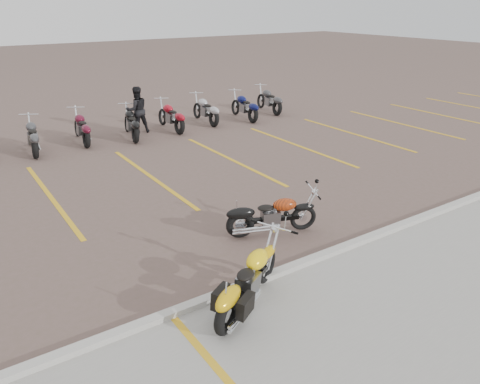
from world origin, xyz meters
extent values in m
plane|color=brown|center=(0.00, 0.00, 0.00)|extent=(100.00, 100.00, 0.00)
cube|color=#9E9B93|center=(0.00, -4.50, 0.01)|extent=(60.00, 5.00, 0.01)
cube|color=#ADAAA3|center=(0.00, -2.00, 0.06)|extent=(60.00, 0.18, 0.12)
torus|color=black|center=(-0.51, -2.04, 0.30)|extent=(0.59, 0.40, 0.62)
torus|color=black|center=(-1.78, -2.78, 0.30)|extent=(0.65, 0.47, 0.66)
cube|color=black|center=(-1.15, -2.41, 0.36)|extent=(1.13, 0.72, 0.10)
cube|color=slate|center=(-1.19, -2.43, 0.42)|extent=(0.49, 0.45, 0.32)
ellipsoid|color=yellow|center=(-0.92, -2.27, 0.70)|extent=(0.63, 0.54, 0.29)
ellipsoid|color=black|center=(-1.30, -2.49, 0.67)|extent=(0.44, 0.40, 0.11)
torus|color=black|center=(1.36, -0.86, 0.28)|extent=(0.57, 0.29, 0.58)
torus|color=black|center=(0.07, -0.39, 0.28)|extent=(0.63, 0.35, 0.61)
cube|color=black|center=(0.72, -0.63, 0.34)|extent=(1.12, 0.50, 0.09)
cube|color=slate|center=(0.67, -0.61, 0.39)|extent=(0.44, 0.38, 0.30)
ellipsoid|color=black|center=(0.95, -0.71, 0.66)|extent=(0.58, 0.44, 0.27)
ellipsoid|color=black|center=(0.57, -0.57, 0.62)|extent=(0.40, 0.34, 0.11)
imported|color=black|center=(1.57, 8.63, 0.85)|extent=(0.88, 0.71, 1.71)
camera|label=1|loc=(-4.77, -7.60, 4.60)|focal=35.00mm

